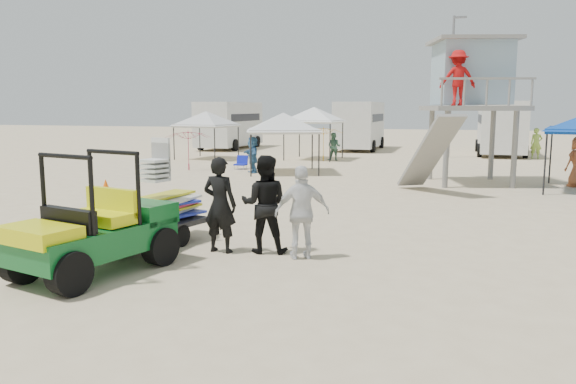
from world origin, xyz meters
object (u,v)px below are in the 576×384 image
(surf_trailer, at_px, (160,206))
(man_left, at_px, (220,205))
(lifeguard_tower, at_px, (471,79))
(utility_cart, at_px, (90,219))

(surf_trailer, xyz_separation_m, man_left, (1.51, -0.30, 0.15))
(surf_trailer, bearing_deg, lifeguard_tower, 62.40)
(surf_trailer, xyz_separation_m, lifeguard_tower, (6.35, 12.14, 3.15))
(utility_cart, distance_m, surf_trailer, 2.34)
(man_left, relative_size, lifeguard_tower, 0.36)
(utility_cart, relative_size, surf_trailer, 1.27)
(utility_cart, xyz_separation_m, lifeguard_tower, (6.35, 14.48, 2.98))
(surf_trailer, relative_size, lifeguard_tower, 0.44)
(surf_trailer, distance_m, lifeguard_tower, 14.05)
(utility_cart, height_order, man_left, utility_cart)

